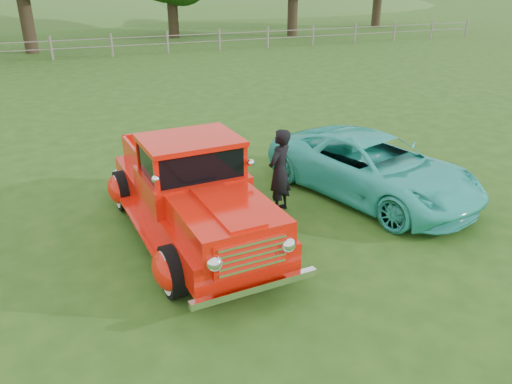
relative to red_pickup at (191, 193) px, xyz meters
name	(u,v)px	position (x,y,z in m)	size (l,w,h in m)	color
ground	(289,257)	(1.23, -1.26, -0.80)	(140.00, 140.00, 0.00)	#214813
distant_hills	(41,52)	(-2.86, 58.20, -5.34)	(116.00, 60.00, 18.00)	#305920
fence_line	(112,45)	(1.23, 20.74, -0.19)	(48.00, 0.12, 1.20)	slate
red_pickup	(191,193)	(0.00, 0.00, 0.00)	(2.50, 5.10, 1.78)	black
teal_sedan	(372,167)	(3.78, 0.29, -0.18)	(2.05, 4.45, 1.24)	#31C6B4
man	(280,171)	(1.76, 0.33, 0.01)	(0.59, 0.39, 1.61)	black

